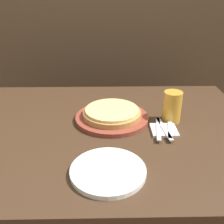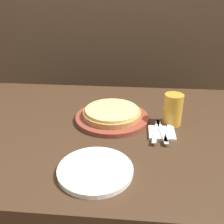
{
  "view_description": "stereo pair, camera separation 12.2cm",
  "coord_description": "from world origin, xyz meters",
  "px_view_note": "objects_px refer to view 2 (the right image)",
  "views": [
    {
      "loc": [
        0.03,
        -1.03,
        1.28
      ],
      "look_at": [
        0.05,
        0.07,
        0.75
      ],
      "focal_mm": 42.0,
      "sensor_mm": 36.0,
      "label": 1
    },
    {
      "loc": [
        0.15,
        -1.03,
        1.28
      ],
      "look_at": [
        0.05,
        0.07,
        0.75
      ],
      "focal_mm": 42.0,
      "sensor_mm": 36.0,
      "label": 2
    }
  ],
  "objects_px": {
    "pizza_on_board": "(112,115)",
    "dinner_knife": "(162,131)",
    "spoon": "(168,132)",
    "fork": "(156,131)",
    "dinner_plate": "(95,170)",
    "beer_glass": "(173,108)"
  },
  "relations": [
    {
      "from": "fork",
      "to": "spoon",
      "type": "distance_m",
      "value": 0.05
    },
    {
      "from": "spoon",
      "to": "dinner_plate",
      "type": "bearing_deg",
      "value": -134.37
    },
    {
      "from": "pizza_on_board",
      "to": "dinner_knife",
      "type": "relative_size",
      "value": 1.71
    },
    {
      "from": "pizza_on_board",
      "to": "dinner_plate",
      "type": "xyz_separation_m",
      "value": [
        -0.02,
        -0.39,
        -0.02
      ]
    },
    {
      "from": "pizza_on_board",
      "to": "beer_glass",
      "type": "height_order",
      "value": "beer_glass"
    },
    {
      "from": "beer_glass",
      "to": "dinner_knife",
      "type": "relative_size",
      "value": 0.72
    },
    {
      "from": "beer_glass",
      "to": "fork",
      "type": "height_order",
      "value": "beer_glass"
    },
    {
      "from": "dinner_knife",
      "to": "pizza_on_board",
      "type": "bearing_deg",
      "value": 152.64
    },
    {
      "from": "pizza_on_board",
      "to": "spoon",
      "type": "distance_m",
      "value": 0.27
    },
    {
      "from": "pizza_on_board",
      "to": "dinner_knife",
      "type": "bearing_deg",
      "value": -27.36
    },
    {
      "from": "beer_glass",
      "to": "dinner_knife",
      "type": "height_order",
      "value": "beer_glass"
    },
    {
      "from": "beer_glass",
      "to": "fork",
      "type": "bearing_deg",
      "value": -127.57
    },
    {
      "from": "pizza_on_board",
      "to": "spoon",
      "type": "bearing_deg",
      "value": -24.96
    },
    {
      "from": "beer_glass",
      "to": "pizza_on_board",
      "type": "bearing_deg",
      "value": 176.7
    },
    {
      "from": "fork",
      "to": "beer_glass",
      "type": "bearing_deg",
      "value": 52.43
    },
    {
      "from": "dinner_plate",
      "to": "spoon",
      "type": "relative_size",
      "value": 1.52
    },
    {
      "from": "dinner_plate",
      "to": "spoon",
      "type": "distance_m",
      "value": 0.39
    },
    {
      "from": "dinner_knife",
      "to": "spoon",
      "type": "distance_m",
      "value": 0.03
    },
    {
      "from": "beer_glass",
      "to": "dinner_plate",
      "type": "bearing_deg",
      "value": -128.29
    },
    {
      "from": "beer_glass",
      "to": "dinner_knife",
      "type": "distance_m",
      "value": 0.13
    },
    {
      "from": "fork",
      "to": "dinner_knife",
      "type": "xyz_separation_m",
      "value": [
        0.03,
        0.0,
        0.0
      ]
    },
    {
      "from": "dinner_plate",
      "to": "spoon",
      "type": "bearing_deg",
      "value": 45.63
    }
  ]
}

